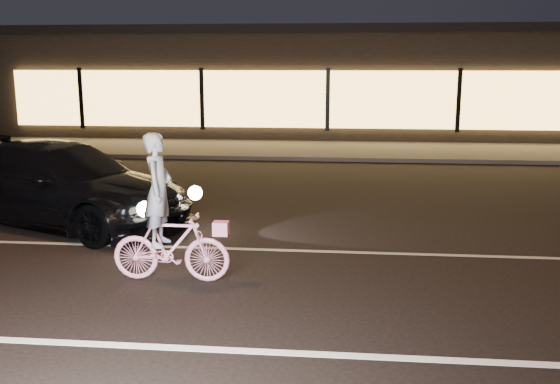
# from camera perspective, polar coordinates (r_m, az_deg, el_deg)

# --- Properties ---
(ground) EXTENTS (90.00, 90.00, 0.00)m
(ground) POSITION_cam_1_polar(r_m,az_deg,el_deg) (7.89, 1.42, -9.70)
(ground) COLOR black
(ground) RESTS_ON ground
(lane_stripe_near) EXTENTS (60.00, 0.12, 0.01)m
(lane_stripe_near) POSITION_cam_1_polar(r_m,az_deg,el_deg) (6.52, 0.38, -14.48)
(lane_stripe_near) COLOR silver
(lane_stripe_near) RESTS_ON ground
(lane_stripe_far) EXTENTS (60.00, 0.10, 0.01)m
(lane_stripe_far) POSITION_cam_1_polar(r_m,az_deg,el_deg) (9.77, 2.31, -5.40)
(lane_stripe_far) COLOR gray
(lane_stripe_far) RESTS_ON ground
(sidewalk) EXTENTS (30.00, 4.00, 0.12)m
(sidewalk) POSITION_cam_1_polar(r_m,az_deg,el_deg) (20.52, 4.19, 3.83)
(sidewalk) COLOR #383533
(sidewalk) RESTS_ON ground
(storefront) EXTENTS (25.40, 8.42, 4.20)m
(storefront) POSITION_cam_1_polar(r_m,az_deg,el_deg) (26.30, 4.64, 10.13)
(storefront) COLOR black
(storefront) RESTS_ON ground
(cyclist) EXTENTS (1.59, 0.55, 2.00)m
(cyclist) POSITION_cam_1_polar(r_m,az_deg,el_deg) (8.42, -10.25, -3.40)
(cyclist) COLOR #FF3589
(cyclist) RESTS_ON ground
(sedan) EXTENTS (5.51, 3.76, 1.48)m
(sedan) POSITION_cam_1_polar(r_m,az_deg,el_deg) (11.89, -19.45, 0.70)
(sedan) COLOR black
(sedan) RESTS_ON ground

